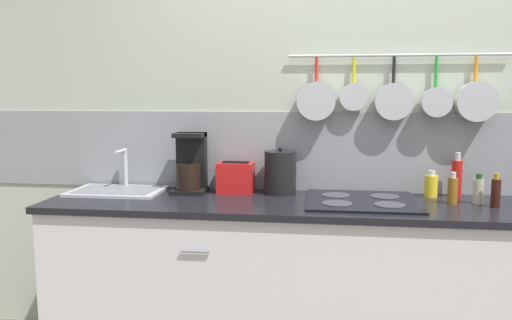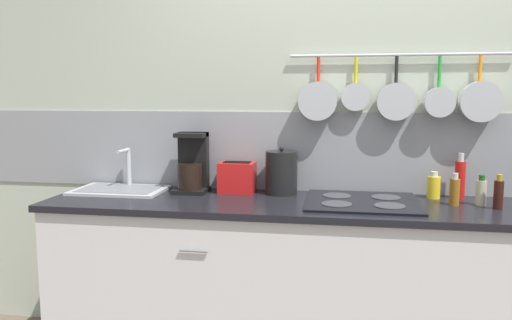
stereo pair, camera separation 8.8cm
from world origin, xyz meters
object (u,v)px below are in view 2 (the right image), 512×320
object	(u,v)px
toaster	(237,177)
bottle_sesame_oil	(455,191)
bottle_cooking_wine	(434,187)
bottle_olive_oil	(499,194)
coffee_maker	(192,168)
bottle_hot_sauce	(481,192)
kettle	(281,173)
bottle_vinegar	(460,179)

from	to	relation	value
toaster	bottle_sesame_oil	bearing A→B (deg)	-7.44
bottle_cooking_wine	bottle_olive_oil	distance (m)	0.34
bottle_olive_oil	toaster	bearing A→B (deg)	171.22
coffee_maker	bottle_olive_oil	world-z (taller)	coffee_maker
coffee_maker	bottle_hot_sauce	distance (m)	1.54
kettle	bottle_hot_sauce	world-z (taller)	kettle
toaster	kettle	distance (m)	0.26
coffee_maker	toaster	distance (m)	0.26
toaster	bottle_hot_sauce	bearing A→B (deg)	-5.91
bottle_sesame_oil	bottle_hot_sauce	size ratio (longest dim) A/B	1.06
bottle_cooking_wine	bottle_vinegar	size ratio (longest dim) A/B	0.59
coffee_maker	toaster	bearing A→B (deg)	5.72
kettle	bottle_vinegar	size ratio (longest dim) A/B	1.08
coffee_maker	bottle_vinegar	size ratio (longest dim) A/B	1.39
bottle_vinegar	bottle_olive_oil	xyz separation A→B (m)	(0.13, -0.24, -0.03)
toaster	bottle_vinegar	distance (m)	1.21
coffee_maker	bottle_vinegar	world-z (taller)	coffee_maker
kettle	bottle_hot_sauce	xyz separation A→B (m)	(1.02, -0.13, -0.05)
bottle_hot_sauce	bottle_olive_oil	world-z (taller)	bottle_olive_oil
bottle_sesame_oil	bottle_hot_sauce	distance (m)	0.13
bottle_sesame_oil	bottle_hot_sauce	world-z (taller)	bottle_sesame_oil
bottle_cooking_wine	bottle_vinegar	distance (m)	0.14
toaster	kettle	world-z (taller)	kettle
toaster	bottle_vinegar	size ratio (longest dim) A/B	0.89
bottle_olive_oil	bottle_vinegar	bearing A→B (deg)	117.83
bottle_cooking_wine	bottle_hot_sauce	distance (m)	0.25
coffee_maker	bottle_hot_sauce	size ratio (longest dim) A/B	2.19
toaster	bottle_olive_oil	bearing A→B (deg)	-8.78
bottle_sesame_oil	coffee_maker	bearing A→B (deg)	174.96
toaster	bottle_olive_oil	world-z (taller)	toaster
bottle_hot_sauce	bottle_cooking_wine	bearing A→B (deg)	144.42
kettle	bottle_hot_sauce	size ratio (longest dim) A/B	1.71
kettle	bottle_sesame_oil	world-z (taller)	kettle
bottle_sesame_oil	kettle	bearing A→B (deg)	170.60
coffee_maker	bottle_sesame_oil	bearing A→B (deg)	-5.04
toaster	bottle_olive_oil	distance (m)	1.35
bottle_vinegar	bottle_hot_sauce	distance (m)	0.18
bottle_hot_sauce	kettle	bearing A→B (deg)	172.74
bottle_vinegar	bottle_sesame_oil	bearing A→B (deg)	-109.47
toaster	kettle	xyz separation A→B (m)	(0.25, -0.00, 0.03)
coffee_maker	bottle_vinegar	distance (m)	1.47
bottle_cooking_wine	bottle_hot_sauce	world-z (taller)	bottle_hot_sauce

